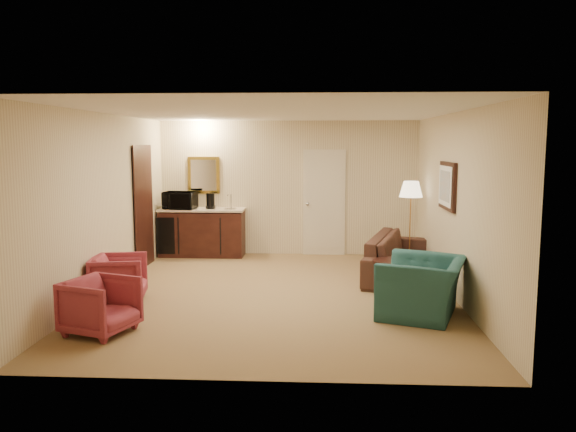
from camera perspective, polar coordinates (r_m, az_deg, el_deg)
name	(u,v)px	position (r m, az deg, el deg)	size (l,w,h in m)	color
ground	(277,294)	(8.20, -1.08, -7.93)	(6.00, 6.00, 0.00)	#94704B
room_walls	(274,173)	(8.70, -1.39, 4.42)	(5.02, 6.01, 2.61)	beige
wetbar_cabinet	(202,232)	(10.97, -8.70, -1.64)	(1.64, 0.58, 0.92)	#381812
sofa	(402,249)	(9.34, 11.48, -3.32)	(2.33, 0.68, 0.91)	black
teal_armchair	(422,277)	(7.31, 13.49, -6.08)	(1.12, 0.73, 0.98)	#20504F
rose_chair_near	(119,276)	(8.10, -16.79, -5.84)	(0.70, 0.65, 0.72)	maroon
rose_chair_far	(101,303)	(6.83, -18.51, -8.40)	(0.69, 0.65, 0.71)	maroon
coffee_table	(401,277)	(8.36, 11.46, -6.05)	(0.85, 0.58, 0.49)	black
floor_lamp	(410,224)	(10.08, 12.29, -0.79)	(0.40, 0.40, 1.52)	#C28840
waste_bin	(235,250)	(10.85, -5.37, -3.45)	(0.21, 0.21, 0.26)	black
microwave	(180,198)	(10.91, -10.93, 1.77)	(0.60, 0.33, 0.40)	black
coffee_maker	(210,201)	(10.84, -7.88, 1.52)	(0.16, 0.16, 0.30)	black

